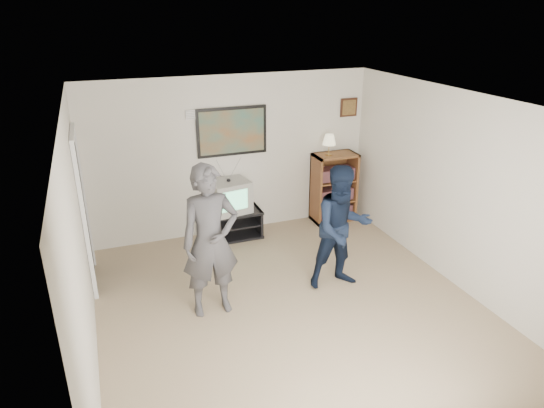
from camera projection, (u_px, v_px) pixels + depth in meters
room_shell at (284, 206)px, 5.69m from camera, size 4.51×5.00×2.51m
media_stand at (232, 224)px, 7.67m from camera, size 0.90×0.50×0.45m
crt_television at (229, 196)px, 7.48m from camera, size 0.66×0.59×0.50m
bookshelf at (334, 187)px, 8.16m from camera, size 0.71×0.41×1.17m
table_lamp at (329, 145)px, 7.81m from camera, size 0.22×0.22×0.34m
person_tall at (210, 241)px, 5.55m from camera, size 0.68×0.45×1.84m
person_short at (342, 228)px, 6.13m from camera, size 0.84×0.67×1.64m
controller_left at (206, 214)px, 5.69m from camera, size 0.04×0.13×0.04m
controller_right at (334, 208)px, 6.26m from camera, size 0.05×0.12×0.03m
poster at (232, 131)px, 7.38m from camera, size 1.10×0.03×0.75m
air_vent at (195, 114)px, 7.09m from camera, size 0.28×0.02×0.14m
small_picture at (349, 107)px, 7.94m from camera, size 0.30×0.03×0.30m
doorway at (83, 212)px, 6.14m from camera, size 0.03×0.85×2.00m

